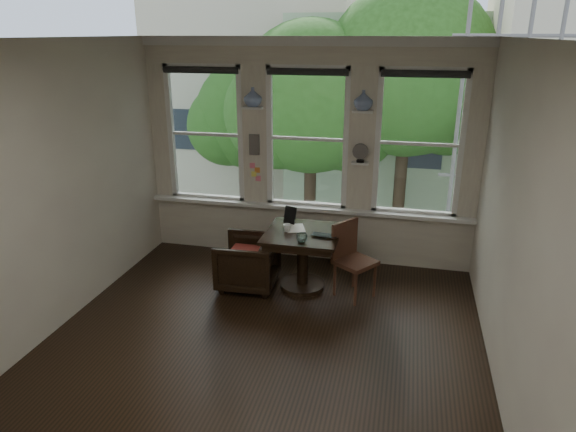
% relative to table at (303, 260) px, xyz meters
% --- Properties ---
extents(ground, '(4.50, 4.50, 0.00)m').
position_rel_table_xyz_m(ground, '(-0.15, -1.25, -0.38)').
color(ground, black).
rests_on(ground, ground).
extents(ceiling, '(4.50, 4.50, 0.00)m').
position_rel_table_xyz_m(ceiling, '(-0.15, -1.25, 2.62)').
color(ceiling, silver).
rests_on(ceiling, ground).
extents(wall_back, '(4.50, 0.00, 4.50)m').
position_rel_table_xyz_m(wall_back, '(-0.15, 1.00, 1.12)').
color(wall_back, beige).
rests_on(wall_back, ground).
extents(wall_front, '(4.50, 0.00, 4.50)m').
position_rel_table_xyz_m(wall_front, '(-0.15, -3.50, 1.12)').
color(wall_front, beige).
rests_on(wall_front, ground).
extents(wall_left, '(0.00, 4.50, 4.50)m').
position_rel_table_xyz_m(wall_left, '(-2.40, -1.25, 1.12)').
color(wall_left, beige).
rests_on(wall_left, ground).
extents(wall_right, '(0.00, 4.50, 4.50)m').
position_rel_table_xyz_m(wall_right, '(2.10, -1.25, 1.12)').
color(wall_right, beige).
rests_on(wall_right, ground).
extents(window_left, '(1.10, 0.12, 1.90)m').
position_rel_table_xyz_m(window_left, '(-1.60, 1.00, 1.32)').
color(window_left, white).
rests_on(window_left, ground).
extents(window_center, '(1.10, 0.12, 1.90)m').
position_rel_table_xyz_m(window_center, '(-0.15, 1.00, 1.32)').
color(window_center, white).
rests_on(window_center, ground).
extents(window_right, '(1.10, 0.12, 1.90)m').
position_rel_table_xyz_m(window_right, '(1.30, 1.00, 1.32)').
color(window_right, white).
rests_on(window_right, ground).
extents(shelf_left, '(0.26, 0.16, 0.03)m').
position_rel_table_xyz_m(shelf_left, '(-0.88, 0.90, 1.73)').
color(shelf_left, white).
rests_on(shelf_left, ground).
extents(shelf_right, '(0.26, 0.16, 0.03)m').
position_rel_table_xyz_m(shelf_right, '(0.57, 0.90, 1.73)').
color(shelf_right, white).
rests_on(shelf_right, ground).
extents(intercom, '(0.14, 0.06, 0.28)m').
position_rel_table_xyz_m(intercom, '(-0.88, 0.93, 1.23)').
color(intercom, '#59544F').
rests_on(intercom, ground).
extents(sticky_notes, '(0.16, 0.01, 0.24)m').
position_rel_table_xyz_m(sticky_notes, '(-0.88, 0.93, 0.88)').
color(sticky_notes, pink).
rests_on(sticky_notes, ground).
extents(desk_fan, '(0.20, 0.20, 0.24)m').
position_rel_table_xyz_m(desk_fan, '(0.57, 0.88, 1.16)').
color(desk_fan, '#59544F').
rests_on(desk_fan, ground).
extents(vase_left, '(0.24, 0.24, 0.25)m').
position_rel_table_xyz_m(vase_left, '(-0.88, 0.90, 1.86)').
color(vase_left, silver).
rests_on(vase_left, shelf_left).
extents(vase_right, '(0.24, 0.24, 0.25)m').
position_rel_table_xyz_m(vase_right, '(0.57, 0.90, 1.86)').
color(vase_right, silver).
rests_on(vase_right, shelf_right).
extents(table, '(0.90, 0.90, 0.75)m').
position_rel_table_xyz_m(table, '(0.00, 0.00, 0.00)').
color(table, black).
rests_on(table, ground).
extents(armchair_left, '(0.75, 0.73, 0.66)m').
position_rel_table_xyz_m(armchair_left, '(-0.68, -0.13, -0.05)').
color(armchair_left, black).
rests_on(armchair_left, ground).
extents(cushion_red, '(0.45, 0.45, 0.06)m').
position_rel_table_xyz_m(cushion_red, '(-0.68, -0.13, 0.08)').
color(cushion_red, maroon).
rests_on(cushion_red, armchair_left).
extents(side_chair_right, '(0.59, 0.59, 0.92)m').
position_rel_table_xyz_m(side_chair_right, '(0.66, -0.08, 0.09)').
color(side_chair_right, '#462319').
rests_on(side_chair_right, ground).
extents(laptop, '(0.32, 0.23, 0.02)m').
position_rel_table_xyz_m(laptop, '(0.28, -0.13, 0.39)').
color(laptop, black).
rests_on(laptop, table).
extents(mug, '(0.11, 0.11, 0.09)m').
position_rel_table_xyz_m(mug, '(-0.19, -0.02, 0.42)').
color(mug, white).
rests_on(mug, table).
extents(drinking_glass, '(0.16, 0.16, 0.10)m').
position_rel_table_xyz_m(drinking_glass, '(0.05, -0.32, 0.43)').
color(drinking_glass, white).
rests_on(drinking_glass, table).
extents(tablet, '(0.18, 0.13, 0.22)m').
position_rel_table_xyz_m(tablet, '(-0.22, 0.27, 0.48)').
color(tablet, black).
rests_on(tablet, table).
extents(papers, '(0.31, 0.35, 0.00)m').
position_rel_table_xyz_m(papers, '(-0.12, 0.10, 0.38)').
color(papers, silver).
rests_on(papers, table).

